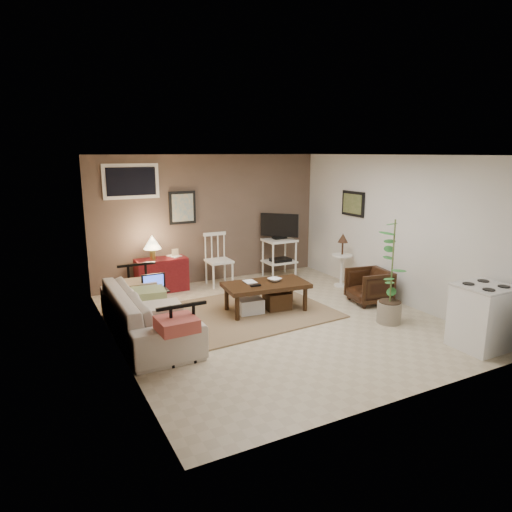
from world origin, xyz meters
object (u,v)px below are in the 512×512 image
spindle_chair (219,261)px  tv_stand (280,244)px  stove (482,317)px  side_table (342,254)px  red_console (161,272)px  sofa (147,304)px  coffee_table (265,295)px  potted_plant (392,268)px  armchair (369,285)px

spindle_chair → tv_stand: size_ratio=0.77×
stove → side_table: bearing=87.4°
red_console → sofa: bearing=-110.9°
coffee_table → tv_stand: tv_stand is taller
coffee_table → red_console: 2.14m
tv_stand → side_table: (0.67, -1.12, -0.05)m
spindle_chair → tv_stand: 1.33m
red_console → potted_plant: 3.98m
side_table → potted_plant: (-0.54, -1.82, 0.21)m
coffee_table → stove: 3.03m
coffee_table → armchair: armchair is taller
sofa → tv_stand: bearing=-60.1°
red_console → spindle_chair: size_ratio=1.06×
sofa → spindle_chair: (1.80, 1.80, 0.02)m
potted_plant → armchair: bearing=67.7°
tv_stand → side_table: 1.31m
sofa → stove: 4.34m
side_table → potted_plant: potted_plant is taller
red_console → spindle_chair: 1.09m
tv_stand → stove: size_ratio=1.52×
sofa → spindle_chair: size_ratio=2.30×
red_console → side_table: size_ratio=1.04×
armchair → sofa: bearing=-85.8°
side_table → stove: 3.03m
side_table → coffee_table: bearing=-163.3°
tv_stand → potted_plant: 2.95m
sofa → stove: sofa is taller
tv_stand → stove: (0.54, -4.14, -0.26)m
tv_stand → stove: 4.18m
coffee_table → potted_plant: potted_plant is taller
sofa → spindle_chair: spindle_chair is taller
coffee_table → spindle_chair: size_ratio=1.39×
spindle_chair → side_table: size_ratio=0.98×
tv_stand → sofa: bearing=-150.1°
coffee_table → sofa: size_ratio=0.60×
tv_stand → armchair: bearing=-77.1°
coffee_table → side_table: bearing=16.7°
red_console → armchair: red_console is taller
stove → red_console: bearing=124.6°
sofa → coffee_table: bearing=-87.3°
sofa → stove: bearing=-122.8°
sofa → tv_stand: size_ratio=1.77×
stove → coffee_table: bearing=126.2°
coffee_table → red_console: bearing=122.2°
red_console → side_table: red_console is taller
sofa → stove: (3.65, -2.35, -0.02)m
coffee_table → spindle_chair: bearing=92.0°
armchair → stove: size_ratio=0.75×
sofa → potted_plant: 3.47m
tv_stand → armchair: 2.19m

